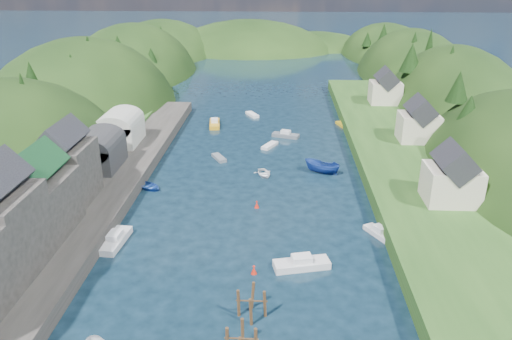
{
  "coord_description": "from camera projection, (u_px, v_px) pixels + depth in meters",
  "views": [
    {
      "loc": [
        3.49,
        -41.39,
        32.66
      ],
      "look_at": [
        0.0,
        28.0,
        4.0
      ],
      "focal_mm": 35.0,
      "sensor_mm": 36.0,
      "label": 1
    }
  ],
  "objects": [
    {
      "name": "quay_left",
      "position": [
        83.0,
        208.0,
        70.03
      ],
      "size": [
        12.0,
        110.0,
        2.0
      ],
      "primitive_type": "cube",
      "color": "#2D2B28",
      "rests_on": "ground"
    },
    {
      "name": "ground",
      "position": [
        262.0,
        146.0,
        96.99
      ],
      "size": [
        600.0,
        600.0,
        0.0
      ],
      "primitive_type": "plane",
      "color": "black",
      "rests_on": "ground"
    },
    {
      "name": "far_hills",
      "position": [
        276.0,
        73.0,
        215.55
      ],
      "size": [
        103.0,
        68.0,
        44.0
      ],
      "color": "black",
      "rests_on": "ground"
    },
    {
      "name": "hillside_right",
      "position": [
        451.0,
        143.0,
        120.81
      ],
      "size": [
        36.0,
        245.56,
        48.0
      ],
      "color": "black",
      "rests_on": "ground"
    },
    {
      "name": "hill_trees",
      "position": [
        269.0,
        73.0,
        106.96
      ],
      "size": [
        90.93,
        154.47,
        12.91
      ],
      "color": "black",
      "rests_on": "ground"
    },
    {
      "name": "hillside_left",
      "position": [
        87.0,
        140.0,
        125.23
      ],
      "size": [
        44.0,
        245.56,
        52.0
      ],
      "color": "black",
      "rests_on": "ground"
    },
    {
      "name": "boat_sheds",
      "position": [
        109.0,
        136.0,
        86.03
      ],
      "size": [
        7.0,
        21.0,
        7.5
      ],
      "color": "#2D2D30",
      "rests_on": "quay_left"
    },
    {
      "name": "piling_cluster_far",
      "position": [
        252.0,
        306.0,
        49.53
      ],
      "size": [
        3.15,
        2.94,
        3.72
      ],
      "color": "#382314",
      "rests_on": "ground"
    },
    {
      "name": "terrace_left_grass",
      "position": [
        34.0,
        205.0,
        70.26
      ],
      "size": [
        12.0,
        110.0,
        2.5
      ],
      "primitive_type": "cube",
      "color": "#234719",
      "rests_on": "ground"
    },
    {
      "name": "channel_buoy_far",
      "position": [
        257.0,
        205.0,
        72.19
      ],
      "size": [
        0.7,
        0.7,
        1.1
      ],
      "color": "#B31C0E",
      "rests_on": "ground"
    },
    {
      "name": "moored_boats",
      "position": [
        245.0,
        199.0,
        73.45
      ],
      "size": [
        38.48,
        88.74,
        2.36
      ],
      "color": "#595F65",
      "rests_on": "ground"
    },
    {
      "name": "quayside_buildings",
      "position": [
        12.0,
        214.0,
        55.23
      ],
      "size": [
        8.0,
        35.84,
        12.9
      ],
      "color": "#2D2B28",
      "rests_on": "quay_left"
    },
    {
      "name": "right_bank_cottages",
      "position": [
        413.0,
        122.0,
        91.93
      ],
      "size": [
        9.0,
        59.24,
        8.41
      ],
      "color": "beige",
      "rests_on": "terrace_right"
    },
    {
      "name": "terrace_right",
      "position": [
        404.0,
        161.0,
        86.14
      ],
      "size": [
        16.0,
        120.0,
        2.4
      ],
      "primitive_type": "cube",
      "color": "#234719",
      "rests_on": "ground"
    },
    {
      "name": "channel_buoy_near",
      "position": [
        254.0,
        270.0,
        56.73
      ],
      "size": [
        0.7,
        0.7,
        1.1
      ],
      "color": "#B31C0E",
      "rests_on": "ground"
    }
  ]
}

